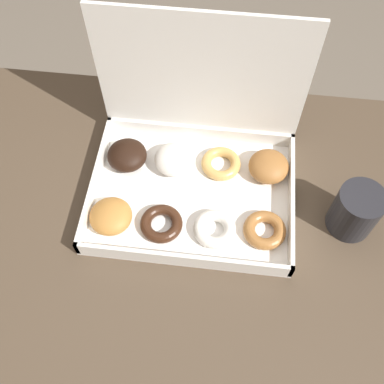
# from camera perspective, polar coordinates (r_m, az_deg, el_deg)

# --- Properties ---
(ground_plane) EXTENTS (8.00, 8.00, 0.00)m
(ground_plane) POSITION_cam_1_polar(r_m,az_deg,el_deg) (1.60, -2.74, -16.26)
(ground_plane) COLOR #6B6054
(dining_table) EXTENTS (1.21, 0.79, 0.73)m
(dining_table) POSITION_cam_1_polar(r_m,az_deg,el_deg) (1.00, -4.24, -7.02)
(dining_table) COLOR #4C3D2D
(dining_table) RESTS_ON ground_plane
(donut_box) EXTENTS (0.41, 0.32, 0.33)m
(donut_box) POSITION_cam_1_polar(r_m,az_deg,el_deg) (0.91, -0.02, 3.61)
(donut_box) COLOR white
(donut_box) RESTS_ON dining_table
(coffee_mug) EXTENTS (0.09, 0.09, 0.10)m
(coffee_mug) POSITION_cam_1_polar(r_m,az_deg,el_deg) (0.92, 20.08, -2.22)
(coffee_mug) COLOR #232328
(coffee_mug) RESTS_ON dining_table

